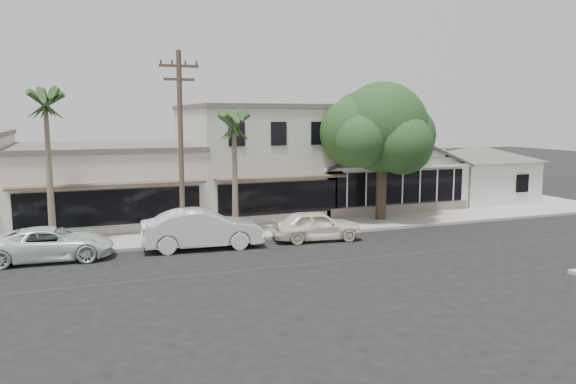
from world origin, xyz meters
name	(u,v)px	position (x,y,z in m)	size (l,w,h in m)	color
ground	(408,254)	(0.00, 0.00, 0.00)	(140.00, 140.00, 0.00)	black
sidewalk_north	(197,236)	(-8.00, 6.75, 0.07)	(90.00, 3.50, 0.15)	#9E9991
corner_shop	(370,168)	(5.00, 12.47, 2.62)	(10.40, 8.60, 5.10)	silver
side_cottage	(477,181)	(13.20, 11.50, 1.50)	(6.00, 6.00, 3.00)	silver
row_building_near	(252,160)	(-3.00, 13.50, 3.25)	(8.00, 10.00, 6.50)	beige
row_building_midnear	(105,184)	(-12.00, 13.50, 2.10)	(10.00, 10.00, 4.20)	silver
utility_pole	(181,144)	(-9.00, 5.20, 4.79)	(1.80, 0.24, 9.00)	brown
car_0	(317,225)	(-2.67, 3.99, 0.74)	(1.75, 4.36, 1.48)	white
car_1	(202,229)	(-8.27, 4.35, 0.90)	(1.91, 5.49, 1.81)	silver
car_2	(51,244)	(-14.72, 4.53, 0.71)	(2.34, 5.08, 1.41)	silver
shade_tree	(379,130)	(2.75, 7.43, 5.26)	(7.21, 6.52, 8.00)	#413527
palm_east	(234,123)	(-6.16, 6.24, 5.69)	(3.04, 3.04, 6.71)	#726651
palm_mid	(45,104)	(-14.70, 6.76, 6.60)	(3.12, 3.12, 7.70)	#726651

